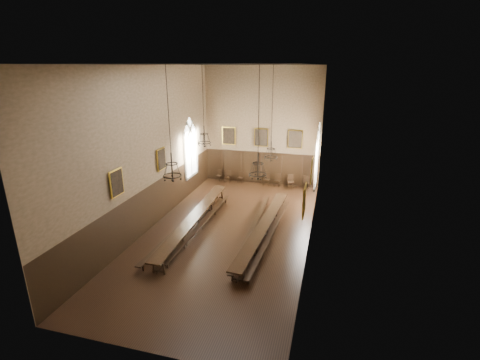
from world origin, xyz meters
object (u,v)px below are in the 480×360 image
at_px(bench_right_inner, 253,229).
at_px(chandelier_back_right, 271,150).
at_px(chair_7, 306,185).
at_px(chandelier_front_left, 172,169).
at_px(chandelier_front_right, 258,167).
at_px(table_right, 264,230).
at_px(bench_left_inner, 202,225).
at_px(chandelier_back_left, 204,138).
at_px(chair_0, 219,178).
at_px(bench_right_outer, 271,234).
at_px(bench_left_outer, 187,223).
at_px(chair_6, 291,184).
at_px(table_left, 195,222).
at_px(chair_4, 267,181).
at_px(chair_1, 228,179).
at_px(chair_5, 277,183).
at_px(chair_2, 241,179).

bearing_deg(bench_right_inner, chandelier_back_right, 77.47).
distance_m(chair_7, chandelier_front_left, 12.90).
bearing_deg(bench_right_inner, chandelier_front_right, -72.85).
bearing_deg(table_right, bench_left_inner, -179.49).
bearing_deg(bench_left_inner, chandelier_back_left, 105.70).
xyz_separation_m(table_right, chandelier_front_right, (0.04, -2.03, 4.17)).
bearing_deg(chair_0, bench_right_outer, -43.86).
bearing_deg(bench_right_inner, bench_left_outer, -177.55).
relative_size(bench_right_outer, chandelier_front_right, 1.92).
distance_m(chandelier_front_left, chandelier_front_right, 4.19).
distance_m(bench_left_outer, chair_0, 8.68).
bearing_deg(chair_6, chair_0, 161.21).
xyz_separation_m(table_left, bench_right_outer, (4.45, -0.12, -0.14)).
distance_m(chair_4, chandelier_back_left, 7.83).
xyz_separation_m(bench_right_outer, chair_0, (-5.90, 8.77, 0.00)).
distance_m(chair_1, chair_5, 4.01).
bearing_deg(bench_left_inner, chair_1, 97.24).
xyz_separation_m(chair_0, chair_1, (0.80, -0.12, 0.01)).
height_order(bench_left_outer, chandelier_front_left, chandelier_front_left).
height_order(table_right, bench_right_outer, table_right).
bearing_deg(table_left, chair_0, 99.48).
xyz_separation_m(bench_left_outer, chandelier_back_right, (4.37, 2.40, 4.01)).
height_order(chair_5, chandelier_back_left, chandelier_back_left).
bearing_deg(bench_left_outer, chair_2, 84.06).
xyz_separation_m(chandelier_back_right, chandelier_front_left, (-3.98, -4.69, -0.09)).
distance_m(bench_left_inner, chair_7, 10.06).
distance_m(table_right, chair_4, 8.73).
bearing_deg(chair_7, bench_left_inner, -132.80).
relative_size(chair_0, chair_5, 0.92).
height_order(bench_left_inner, chair_6, chair_6).
bearing_deg(chair_4, chair_2, -175.02).
bearing_deg(bench_right_outer, chair_0, 123.92).
relative_size(bench_left_outer, bench_right_inner, 1.07).
relative_size(chair_1, chair_2, 1.07).
distance_m(bench_left_outer, bench_right_inner, 3.87).
xyz_separation_m(chair_0, chandelier_back_right, (5.32, -6.23, 4.03)).
relative_size(table_left, chair_4, 10.22).
bearing_deg(chair_5, chair_6, 4.23).
bearing_deg(chair_0, bench_right_inner, -48.10).
bearing_deg(bench_left_inner, chair_6, 65.03).
height_order(chandelier_back_left, chandelier_back_right, same).
height_order(table_left, chair_2, chair_2).
height_order(bench_left_inner, chair_2, chair_2).
relative_size(bench_right_outer, chair_2, 10.67).
xyz_separation_m(table_left, bench_left_outer, (-0.49, 0.01, -0.12)).
relative_size(bench_left_inner, chair_7, 9.37).
xyz_separation_m(table_right, chair_6, (0.40, 8.51, -0.08)).
distance_m(bench_left_inner, chandelier_back_left, 5.39).
bearing_deg(bench_left_outer, table_right, -0.09).
xyz_separation_m(table_left, bench_right_inner, (3.38, 0.18, -0.13)).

